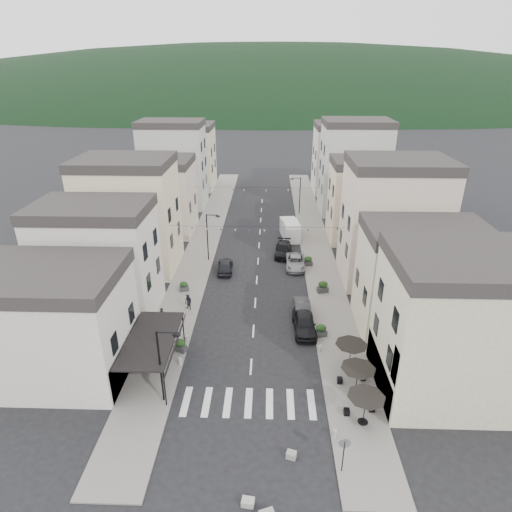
{
  "coord_description": "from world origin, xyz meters",
  "views": [
    {
      "loc": [
        1.29,
        -21.51,
        22.22
      ],
      "look_at": [
        -0.05,
        19.8,
        3.5
      ],
      "focal_mm": 30.0,
      "sensor_mm": 36.0,
      "label": 1
    }
  ],
  "objects_px": {
    "delivery_van": "(290,229)",
    "pedestrian_a": "(162,316)",
    "parked_car_c": "(295,262)",
    "parked_car_e": "(225,266)",
    "parked_car_d": "(283,250)",
    "parked_car_a": "(304,323)",
    "pedestrian_b": "(188,302)",
    "parked_car_b": "(302,310)"
  },
  "relations": [
    {
      "from": "pedestrian_a",
      "to": "parked_car_d",
      "type": "bearing_deg",
      "value": 66.32
    },
    {
      "from": "parked_car_b",
      "to": "parked_car_a",
      "type": "bearing_deg",
      "value": -92.62
    },
    {
      "from": "parked_car_e",
      "to": "pedestrian_a",
      "type": "relative_size",
      "value": 2.56
    },
    {
      "from": "parked_car_b",
      "to": "parked_car_e",
      "type": "relative_size",
      "value": 0.99
    },
    {
      "from": "parked_car_e",
      "to": "parked_car_b",
      "type": "bearing_deg",
      "value": 128.71
    },
    {
      "from": "parked_car_a",
      "to": "delivery_van",
      "type": "relative_size",
      "value": 0.88
    },
    {
      "from": "parked_car_e",
      "to": "delivery_van",
      "type": "bearing_deg",
      "value": -129.26
    },
    {
      "from": "parked_car_a",
      "to": "parked_car_e",
      "type": "xyz_separation_m",
      "value": [
        -8.35,
        11.86,
        -0.1
      ]
    },
    {
      "from": "parked_car_e",
      "to": "parked_car_a",
      "type": "bearing_deg",
      "value": 122.22
    },
    {
      "from": "pedestrian_b",
      "to": "parked_car_c",
      "type": "bearing_deg",
      "value": 76.98
    },
    {
      "from": "delivery_van",
      "to": "pedestrian_a",
      "type": "xyz_separation_m",
      "value": [
        -12.64,
        -22.18,
        -0.3
      ]
    },
    {
      "from": "delivery_van",
      "to": "parked_car_d",
      "type": "bearing_deg",
      "value": -107.98
    },
    {
      "from": "pedestrian_a",
      "to": "parked_car_c",
      "type": "bearing_deg",
      "value": 56.25
    },
    {
      "from": "parked_car_a",
      "to": "pedestrian_a",
      "type": "relative_size",
      "value": 2.93
    },
    {
      "from": "parked_car_e",
      "to": "pedestrian_a",
      "type": "xyz_separation_m",
      "value": [
        -4.68,
        -11.36,
        0.22
      ]
    },
    {
      "from": "parked_car_d",
      "to": "pedestrian_b",
      "type": "height_order",
      "value": "pedestrian_b"
    },
    {
      "from": "parked_car_b",
      "to": "delivery_van",
      "type": "xyz_separation_m",
      "value": [
        -0.39,
        20.21,
        0.55
      ]
    },
    {
      "from": "parked_car_c",
      "to": "pedestrian_a",
      "type": "height_order",
      "value": "pedestrian_a"
    },
    {
      "from": "parked_car_a",
      "to": "pedestrian_a",
      "type": "distance_m",
      "value": 13.04
    },
    {
      "from": "parked_car_a",
      "to": "parked_car_e",
      "type": "distance_m",
      "value": 14.51
    },
    {
      "from": "delivery_van",
      "to": "pedestrian_a",
      "type": "relative_size",
      "value": 3.34
    },
    {
      "from": "parked_car_b",
      "to": "pedestrian_b",
      "type": "distance_m",
      "value": 11.1
    },
    {
      "from": "parked_car_d",
      "to": "pedestrian_a",
      "type": "xyz_separation_m",
      "value": [
        -11.56,
        -16.28,
        0.24
      ]
    },
    {
      "from": "parked_car_c",
      "to": "delivery_van",
      "type": "distance_m",
      "value": 9.48
    },
    {
      "from": "parked_car_c",
      "to": "parked_car_e",
      "type": "distance_m",
      "value": 8.34
    },
    {
      "from": "parked_car_a",
      "to": "parked_car_e",
      "type": "height_order",
      "value": "parked_car_a"
    },
    {
      "from": "parked_car_c",
      "to": "delivery_van",
      "type": "xyz_separation_m",
      "value": [
        -0.27,
        9.46,
        0.57
      ]
    },
    {
      "from": "parked_car_a",
      "to": "parked_car_b",
      "type": "bearing_deg",
      "value": 87.63
    },
    {
      "from": "parked_car_a",
      "to": "delivery_van",
      "type": "height_order",
      "value": "delivery_van"
    },
    {
      "from": "parked_car_d",
      "to": "delivery_van",
      "type": "height_order",
      "value": "delivery_van"
    },
    {
      "from": "parked_car_e",
      "to": "delivery_van",
      "type": "relative_size",
      "value": 0.77
    },
    {
      "from": "parked_car_c",
      "to": "parked_car_d",
      "type": "bearing_deg",
      "value": 112.39
    },
    {
      "from": "parked_car_c",
      "to": "pedestrian_b",
      "type": "bearing_deg",
      "value": -135.75
    },
    {
      "from": "parked_car_d",
      "to": "delivery_van",
      "type": "relative_size",
      "value": 0.89
    },
    {
      "from": "parked_car_c",
      "to": "parked_car_e",
      "type": "bearing_deg",
      "value": -169.04
    },
    {
      "from": "parked_car_b",
      "to": "parked_car_c",
      "type": "height_order",
      "value": "parked_car_b"
    },
    {
      "from": "parked_car_c",
      "to": "parked_car_d",
      "type": "height_order",
      "value": "parked_car_d"
    },
    {
      "from": "parked_car_b",
      "to": "parked_car_d",
      "type": "xyz_separation_m",
      "value": [
        -1.47,
        14.32,
        0.01
      ]
    },
    {
      "from": "parked_car_a",
      "to": "pedestrian_b",
      "type": "relative_size",
      "value": 2.98
    },
    {
      "from": "parked_car_e",
      "to": "pedestrian_a",
      "type": "height_order",
      "value": "pedestrian_a"
    },
    {
      "from": "parked_car_c",
      "to": "parked_car_b",
      "type": "bearing_deg",
      "value": -87.81
    },
    {
      "from": "parked_car_e",
      "to": "pedestrian_a",
      "type": "bearing_deg",
      "value": 64.67
    }
  ]
}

